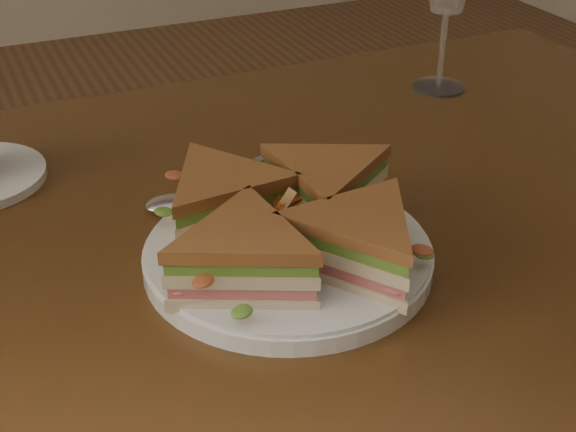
{
  "coord_description": "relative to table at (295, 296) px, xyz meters",
  "views": [
    {
      "loc": [
        -0.29,
        -0.63,
        1.16
      ],
      "look_at": [
        -0.04,
        -0.07,
        0.8
      ],
      "focal_mm": 50.0,
      "sensor_mm": 36.0,
      "label": 1
    }
  ],
  "objects": [
    {
      "name": "table",
      "position": [
        0.0,
        0.0,
        0.0
      ],
      "size": [
        1.2,
        0.8,
        0.75
      ],
      "color": "#321C0B",
      "rests_on": "ground"
    },
    {
      "name": "plate",
      "position": [
        -0.04,
        -0.07,
        0.11
      ],
      "size": [
        0.26,
        0.26,
        0.02
      ],
      "primitive_type": "cylinder",
      "color": "silver",
      "rests_on": "table"
    },
    {
      "name": "sandwich_wedges",
      "position": [
        -0.04,
        -0.07,
        0.14
      ],
      "size": [
        0.32,
        0.32,
        0.06
      ],
      "color": "beige",
      "rests_on": "plate"
    },
    {
      "name": "crisps_mound",
      "position": [
        -0.04,
        -0.07,
        0.14
      ],
      "size": [
        0.09,
        0.09,
        0.05
      ],
      "primitive_type": null,
      "color": "#DB5C1C",
      "rests_on": "plate"
    },
    {
      "name": "spoon",
      "position": [
        -0.09,
        0.08,
        0.1
      ],
      "size": [
        0.17,
        0.09,
        0.01
      ],
      "rotation": [
        0.0,
        0.0,
        0.43
      ],
      "color": "silver",
      "rests_on": "table"
    },
    {
      "name": "knife",
      "position": [
        0.01,
        0.1,
        0.1
      ],
      "size": [
        0.22,
        0.02,
        0.0
      ],
      "rotation": [
        0.0,
        0.0,
        0.04
      ],
      "color": "silver",
      "rests_on": "table"
    }
  ]
}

